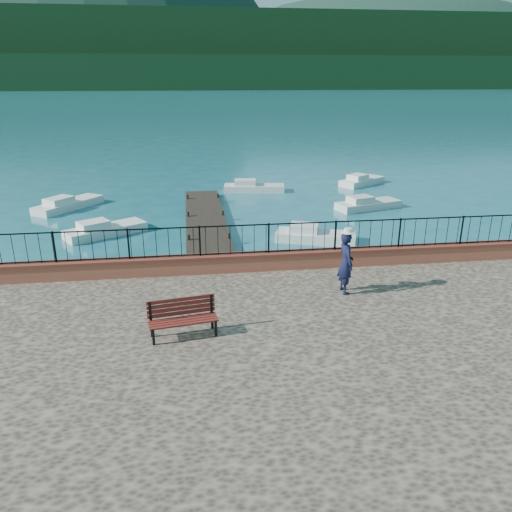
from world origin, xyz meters
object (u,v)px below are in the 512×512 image
object	(u,v)px
park_bench	(183,325)
boat_5	(362,179)
boat_1	(316,233)
boat_0	(105,227)
boat_3	(68,202)
person	(346,263)
boat_2	(368,202)
boat_4	(254,185)

from	to	relation	value
park_bench	boat_5	xyz separation A→B (m)	(12.32, 22.40, -1.08)
park_bench	boat_1	distance (m)	11.99
boat_0	boat_3	bearing A→B (deg)	85.07
park_bench	boat_5	world-z (taller)	park_bench
boat_1	boat_3	size ratio (longest dim) A/B	0.85
boat_0	boat_5	bearing A→B (deg)	-1.25
person	boat_1	xyz separation A→B (m)	(1.30, 8.36, -1.71)
boat_5	park_bench	bearing A→B (deg)	-153.91
person	boat_5	distance (m)	21.86
person	boat_2	bearing A→B (deg)	-26.72
park_bench	boat_0	xyz separation A→B (m)	(-3.75, 12.67, -1.08)
boat_0	boat_4	world-z (taller)	same
park_bench	boat_1	size ratio (longest dim) A/B	0.48
park_bench	boat_2	world-z (taller)	park_bench
boat_0	park_bench	bearing A→B (deg)	-105.93
person	boat_0	distance (m)	13.69
boat_2	boat_5	distance (m)	6.87
person	park_bench	bearing A→B (deg)	109.15
boat_2	boat_0	bearing A→B (deg)	175.60
person	boat_4	xyz separation A→B (m)	(-0.12, 19.21, -1.71)
boat_0	boat_3	xyz separation A→B (m)	(-2.86, 5.50, 0.00)
boat_4	person	bearing A→B (deg)	-81.84
boat_3	boat_5	size ratio (longest dim) A/B	1.16
person	boat_1	distance (m)	8.63
boat_2	boat_4	size ratio (longest dim) A/B	0.96
person	boat_2	world-z (taller)	person
boat_3	boat_4	world-z (taller)	same
boat_1	boat_2	world-z (taller)	same
boat_2	person	bearing A→B (deg)	-129.50
boat_2	boat_3	bearing A→B (deg)	155.23
park_bench	person	xyz separation A→B (m)	(4.65, 2.00, 0.63)
park_bench	boat_0	bearing A→B (deg)	97.18
boat_0	boat_2	xyz separation A→B (m)	(14.16, 3.13, 0.00)
person	boat_1	size ratio (longest dim) A/B	0.51
park_bench	boat_2	xyz separation A→B (m)	(10.41, 15.79, -1.08)
boat_1	boat_5	size ratio (longest dim) A/B	0.99
person	boat_0	bearing A→B (deg)	34.17
boat_4	boat_1	bearing A→B (deg)	-74.73
park_bench	boat_1	xyz separation A→B (m)	(5.95, 10.36, -1.08)
boat_0	boat_2	size ratio (longest dim) A/B	1.00
person	boat_3	size ratio (longest dim) A/B	0.43
boat_3	boat_5	xyz separation A→B (m)	(18.94, 4.24, 0.00)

